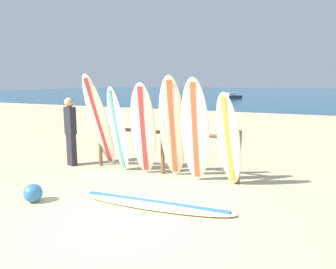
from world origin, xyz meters
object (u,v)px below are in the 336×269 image
Objects in this scene: beach_ball at (33,193)px; surfboard_rack at (163,142)px; small_boat_offshore at (231,96)px; surfboard_leaning_center at (172,128)px; surfboard_leaning_center_right at (195,132)px; surfboard_lying_on_sand at (154,203)px; surfboard_leaning_right at (229,141)px; beachgoer_standing at (71,129)px; surfboard_leaning_far_left at (99,122)px; surfboard_leaning_left at (118,130)px; surfboard_leaning_center_left at (143,130)px.

surfboard_rack is at bearing 60.88° from beach_ball.
surfboard_rack is at bearing -80.07° from small_boat_offshore.
surfboard_leaning_center_right is at bearing -12.63° from surfboard_leaning_center.
surfboard_leaning_right is at bearing 54.15° from surfboard_lying_on_sand.
surfboard_leaning_center reaches higher than small_boat_offshore.
surfboard_leaning_center is 1.31× the size of beachgoer_standing.
surfboard_rack is 1.61m from surfboard_leaning_far_left.
beach_ball is at bearing -119.12° from surfboard_rack.
beach_ball is at bearing -145.38° from surfboard_leaning_right.
surfboard_leaning_center is at bearing 0.24° from surfboard_leaning_left.
surfboard_rack is 1.08m from surfboard_leaning_left.
surfboard_leaning_right is 1.89m from surfboard_lying_on_sand.
surfboard_leaning_center_left is 0.93× the size of surfboard_leaning_center.
surfboard_leaning_right is 4.03m from beachgoer_standing.
surfboard_lying_on_sand is at bearing -69.55° from surfboard_rack.
surfboard_lying_on_sand is (1.65, -1.44, -0.97)m from surfboard_leaning_left.
surfboard_leaning_left is 6.16× the size of beach_ball.
surfboard_leaning_left is 2.40m from surfboard_lying_on_sand.
surfboard_leaning_center_right is (0.92, -0.42, 0.36)m from surfboard_rack.
surfboard_lying_on_sand is at bearing 19.97° from beach_ball.
surfboard_rack is 2.44m from beachgoer_standing.
surfboard_leaning_far_left is at bearing 178.37° from surfboard_leaning_center_left.
surfboard_leaning_center_left is 1.27m from surfboard_leaning_center_right.
surfboard_leaning_far_left is at bearing -170.18° from surfboard_rack.
surfboard_leaning_center_right is (2.46, -0.16, -0.04)m from surfboard_leaning_far_left.
surfboard_leaning_far_left reaches higher than surfboard_rack.
surfboard_leaning_center_right is 1.28× the size of beachgoer_standing.
surfboard_leaning_center_left is 6.43× the size of beach_ball.
surfboard_leaning_right is at bearing -2.05° from beachgoer_standing.
surfboard_leaning_far_left is 3.16m from surfboard_leaning_right.
surfboard_leaning_center_right is at bearing -3.68° from surfboard_leaning_far_left.
surfboard_lying_on_sand is (-0.27, -1.32, -1.07)m from surfboard_leaning_center_right.
surfboard_lying_on_sand is at bearing -55.67° from surfboard_leaning_center_left.
surfboard_leaning_left is (-1.00, -0.31, 0.26)m from surfboard_rack.
surfboard_leaning_right reaches higher than beachgoer_standing.
beachgoer_standing is 5.26× the size of beach_ball.
surfboard_leaning_right is 5.94× the size of beach_ball.
beachgoer_standing is (-2.42, -0.27, 0.20)m from surfboard_rack.
surfboard_leaning_center reaches higher than surfboard_rack.
beach_ball is (1.03, -2.21, -0.78)m from beachgoer_standing.
surfboard_leaning_center_right is at bearing -24.71° from surfboard_rack.
surfboard_leaning_center_right is 3.35m from beachgoer_standing.
surfboard_leaning_center_right is 0.70m from surfboard_leaning_right.
beachgoer_standing reaches higher than surfboard_rack.
surfboard_leaning_left reaches higher than surfboard_rack.
surfboard_leaning_center_left is 2.09m from beachgoer_standing.
surfboard_leaning_far_left reaches higher than surfboard_leaning_center_right.
surfboard_leaning_far_left is at bearing 145.94° from surfboard_lying_on_sand.
surfboard_leaning_center_left is 2.02m from surfboard_lying_on_sand.
surfboard_leaning_center is at bearing 167.37° from surfboard_leaning_center_right.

